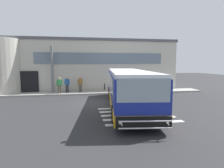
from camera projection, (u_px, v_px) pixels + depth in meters
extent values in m
cube|color=#2B2B2D|center=(98.00, 102.00, 15.68)|extent=(80.00, 90.00, 0.02)
cube|color=silver|center=(146.00, 123.00, 10.15)|extent=(4.40, 0.36, 0.01)
cube|color=silver|center=(140.00, 118.00, 11.03)|extent=(4.40, 0.36, 0.01)
cube|color=silver|center=(136.00, 114.00, 11.91)|extent=(4.40, 0.36, 0.01)
cube|color=silver|center=(132.00, 111.00, 12.79)|extent=(4.40, 0.36, 0.01)
cube|color=silver|center=(128.00, 108.00, 13.67)|extent=(4.40, 0.36, 0.01)
cube|color=beige|center=(89.00, 66.00, 27.12)|extent=(20.40, 12.00, 5.77)
cube|color=#56565B|center=(89.00, 44.00, 26.80)|extent=(20.60, 12.20, 0.30)
cylinder|color=beige|center=(0.00, 67.00, 20.06)|extent=(4.40, 4.40, 5.77)
cube|color=black|center=(30.00, 82.00, 20.22)|extent=(1.80, 0.16, 2.40)
cube|color=slate|center=(101.00, 58.00, 21.28)|extent=(14.40, 0.10, 1.20)
cube|color=#9E9B93|center=(93.00, 93.00, 20.37)|extent=(24.40, 2.00, 0.15)
cylinder|color=slate|center=(52.00, 69.00, 19.95)|extent=(0.28, 0.28, 4.89)
cube|color=navy|center=(128.00, 88.00, 13.88)|extent=(4.06, 11.66, 2.15)
cube|color=#F2AD19|center=(127.00, 98.00, 13.97)|extent=(4.11, 11.71, 0.55)
cube|color=silver|center=(128.00, 72.00, 13.76)|extent=(3.93, 11.45, 0.20)
cube|color=#8C9EAD|center=(143.00, 90.00, 8.19)|extent=(2.34, 0.43, 1.05)
cube|color=#8C9EAD|center=(144.00, 80.00, 14.18)|extent=(1.41, 10.14, 0.95)
cube|color=#8C9EAD|center=(110.00, 81.00, 14.08)|extent=(1.41, 10.14, 0.95)
cube|color=black|center=(144.00, 82.00, 8.16)|extent=(2.14, 0.39, 0.28)
cube|color=black|center=(144.00, 123.00, 8.21)|extent=(2.45, 0.53, 0.52)
sphere|color=beige|center=(167.00, 122.00, 8.21)|extent=(0.18, 0.18, 0.18)
sphere|color=beige|center=(120.00, 123.00, 8.13)|extent=(0.18, 0.18, 0.18)
cylinder|color=#B7B7BF|center=(109.00, 87.00, 8.32)|extent=(0.40, 0.10, 0.05)
cube|color=black|center=(104.00, 87.00, 8.31)|extent=(0.07, 0.20, 0.28)
cylinder|color=black|center=(158.00, 114.00, 10.14)|extent=(0.43, 1.03, 1.00)
cylinder|color=black|center=(114.00, 114.00, 10.05)|extent=(0.43, 1.03, 1.00)
cylinder|color=black|center=(137.00, 94.00, 16.52)|extent=(0.43, 1.03, 1.00)
cylinder|color=black|center=(111.00, 95.00, 16.43)|extent=(0.43, 1.03, 1.00)
cylinder|color=black|center=(135.00, 92.00, 17.81)|extent=(0.43, 1.03, 1.00)
cylinder|color=black|center=(110.00, 92.00, 17.72)|extent=(0.43, 1.03, 1.00)
cylinder|color=#B7B7BF|center=(145.00, 128.00, 7.86)|extent=(2.24, 0.36, 0.06)
cylinder|color=#B7B7BF|center=(145.00, 121.00, 7.83)|extent=(2.24, 0.36, 0.06)
cylinder|color=#B7B7BF|center=(167.00, 123.00, 8.08)|extent=(0.12, 0.50, 0.05)
cylinder|color=#B7B7BF|center=(122.00, 124.00, 8.00)|extent=(0.12, 0.50, 0.05)
cylinder|color=#4C4233|center=(61.00, 89.00, 19.33)|extent=(0.15, 0.15, 0.85)
cylinder|color=#4C4233|center=(59.00, 89.00, 19.22)|extent=(0.15, 0.15, 0.85)
cube|color=#338C4C|center=(59.00, 82.00, 19.20)|extent=(0.44, 0.35, 0.58)
sphere|color=tan|center=(59.00, 78.00, 19.16)|extent=(0.23, 0.23, 0.23)
cylinder|color=#338C4C|center=(62.00, 83.00, 19.34)|extent=(0.09, 0.09, 0.55)
cylinder|color=#338C4C|center=(57.00, 83.00, 19.07)|extent=(0.09, 0.09, 0.55)
cube|color=#26663F|center=(59.00, 82.00, 19.34)|extent=(0.35, 0.28, 0.44)
cylinder|color=#2D2D33|center=(68.00, 88.00, 19.98)|extent=(0.15, 0.15, 0.85)
cylinder|color=#2D2D33|center=(66.00, 88.00, 20.04)|extent=(0.15, 0.15, 0.85)
cube|color=#2659A5|center=(67.00, 82.00, 19.94)|extent=(0.44, 0.37, 0.58)
sphere|color=tan|center=(67.00, 78.00, 19.89)|extent=(0.23, 0.23, 0.23)
cylinder|color=#2659A5|center=(69.00, 82.00, 19.87)|extent=(0.09, 0.09, 0.55)
cylinder|color=#2659A5|center=(65.00, 82.00, 20.02)|extent=(0.09, 0.09, 0.55)
cylinder|color=#4C4233|center=(81.00, 88.00, 20.43)|extent=(0.15, 0.15, 0.85)
cylinder|color=#4C4233|center=(79.00, 88.00, 20.31)|extent=(0.15, 0.15, 0.85)
cube|color=#996633|center=(80.00, 81.00, 20.29)|extent=(0.44, 0.36, 0.58)
sphere|color=tan|center=(80.00, 77.00, 20.25)|extent=(0.23, 0.23, 0.23)
cylinder|color=#996633|center=(82.00, 82.00, 20.44)|extent=(0.09, 0.09, 0.55)
cylinder|color=#996633|center=(78.00, 82.00, 20.15)|extent=(0.09, 0.09, 0.55)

